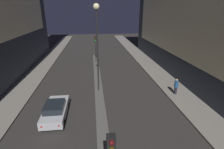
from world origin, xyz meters
The scene contains 6 objects.
building_right centered at (13.17, 19.04, 9.13)m, with size 6.01×38.08×18.26m.
median_strip centered at (0.00, 16.70, 0.07)m, with size 0.91×31.41×0.14m.
traffic_light_mid centered at (0.00, 27.18, 3.46)m, with size 0.32×0.42×4.51m.
street_lamp centered at (0.00, 15.92, 6.82)m, with size 0.62×0.62×9.16m.
car_left_lane centered at (-3.83, 11.10, 0.76)m, with size 1.78×4.37×1.49m.
pedestrian_on_right_sidewalk centered at (8.20, 14.03, 1.05)m, with size 0.41×0.41×1.72m.
Camera 1 is at (-0.52, -2.11, 8.70)m, focal length 28.00 mm.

